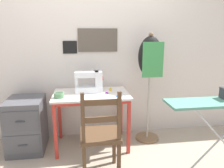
% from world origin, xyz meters
% --- Properties ---
extents(ground_plane, '(14.00, 14.00, 0.00)m').
position_xyz_m(ground_plane, '(0.00, 0.00, 0.00)').
color(ground_plane, tan).
extents(wall_back, '(10.00, 0.07, 2.55)m').
position_xyz_m(wall_back, '(0.00, 0.67, 1.28)').
color(wall_back, silver).
rests_on(wall_back, ground_plane).
extents(sewing_table, '(0.95, 0.60, 0.72)m').
position_xyz_m(sewing_table, '(0.00, 0.29, 0.62)').
color(sewing_table, silver).
rests_on(sewing_table, ground_plane).
extents(sewing_machine, '(0.36, 0.19, 0.29)m').
position_xyz_m(sewing_machine, '(-0.01, 0.37, 0.84)').
color(sewing_machine, white).
rests_on(sewing_machine, sewing_table).
extents(fabric_bowl, '(0.12, 0.12, 0.06)m').
position_xyz_m(fabric_bowl, '(-0.38, 0.17, 0.75)').
color(fabric_bowl, '#56895B').
rests_on(fabric_bowl, sewing_table).
extents(scissors, '(0.13, 0.07, 0.01)m').
position_xyz_m(scissors, '(0.33, 0.13, 0.72)').
color(scissors, silver).
rests_on(scissors, sewing_table).
extents(thread_spool_near_machine, '(0.04, 0.04, 0.03)m').
position_xyz_m(thread_spool_near_machine, '(0.19, 0.27, 0.73)').
color(thread_spool_near_machine, purple).
rests_on(thread_spool_near_machine, sewing_table).
extents(thread_spool_mid_table, '(0.04, 0.04, 0.04)m').
position_xyz_m(thread_spool_mid_table, '(0.25, 0.38, 0.74)').
color(thread_spool_mid_table, yellow).
rests_on(thread_spool_mid_table, sewing_table).
extents(wooden_chair, '(0.40, 0.38, 0.94)m').
position_xyz_m(wooden_chair, '(0.06, -0.33, 0.45)').
color(wooden_chair, '#513823').
rests_on(wooden_chair, ground_plane).
extents(filing_cabinet, '(0.44, 0.53, 0.67)m').
position_xyz_m(filing_cabinet, '(-0.82, 0.32, 0.34)').
color(filing_cabinet, '#4C4C51').
rests_on(filing_cabinet, ground_plane).
extents(dress_form, '(0.32, 0.32, 1.47)m').
position_xyz_m(dress_form, '(0.78, 0.37, 1.07)').
color(dress_form, '#846647').
rests_on(dress_form, ground_plane).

